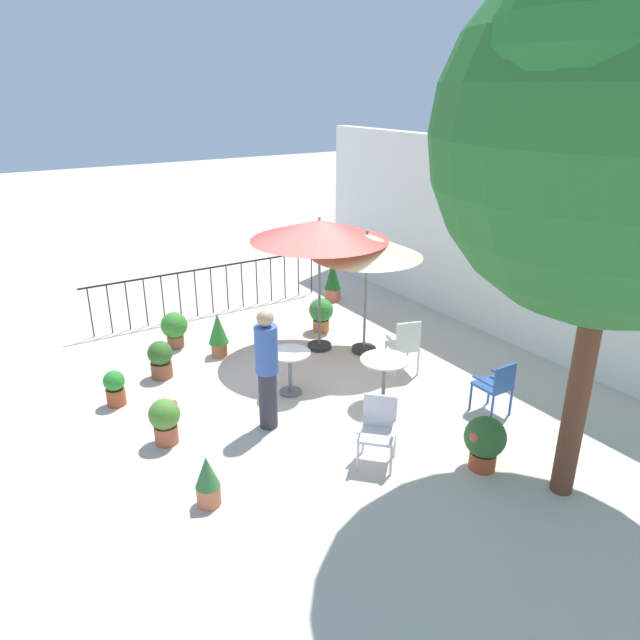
# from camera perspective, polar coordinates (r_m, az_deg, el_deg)

# --- Properties ---
(ground_plane) EXTENTS (60.00, 60.00, 0.00)m
(ground_plane) POSITION_cam_1_polar(r_m,az_deg,el_deg) (9.88, -2.20, -5.63)
(ground_plane) COLOR beige
(villa_facade) EXTENTS (10.23, 0.30, 3.62)m
(villa_facade) POSITION_cam_1_polar(r_m,az_deg,el_deg) (11.83, 16.08, 7.53)
(villa_facade) COLOR white
(villa_facade) RESTS_ON ground
(terrace_railing) EXTENTS (0.03, 5.29, 1.01)m
(terrace_railing) POSITION_cam_1_polar(r_m,az_deg,el_deg) (12.64, -10.46, 3.58)
(terrace_railing) COLOR black
(terrace_railing) RESTS_ON ground
(shade_tree) EXTENTS (3.91, 3.72, 5.94)m
(shade_tree) POSITION_cam_1_polar(r_m,az_deg,el_deg) (6.56, 28.15, 15.49)
(shade_tree) COLOR brown
(shade_tree) RESTS_ON ground
(patio_umbrella_0) EXTENTS (1.94, 1.94, 2.26)m
(patio_umbrella_0) POSITION_cam_1_polar(r_m,az_deg,el_deg) (10.20, 4.55, 7.12)
(patio_umbrella_0) COLOR #2D2D2D
(patio_umbrella_0) RESTS_ON ground
(patio_umbrella_1) EXTENTS (2.41, 2.41, 2.46)m
(patio_umbrella_1) POSITION_cam_1_polar(r_m,az_deg,el_deg) (10.25, -0.06, 8.60)
(patio_umbrella_1) COLOR #2D2D2D
(patio_umbrella_1) RESTS_ON ground
(cafe_table_0) EXTENTS (0.74, 0.74, 0.73)m
(cafe_table_0) POSITION_cam_1_polar(r_m,az_deg,el_deg) (8.99, 6.22, -5.04)
(cafe_table_0) COLOR silver
(cafe_table_0) RESTS_ON ground
(cafe_table_1) EXTENTS (0.65, 0.65, 0.71)m
(cafe_table_1) POSITION_cam_1_polar(r_m,az_deg,el_deg) (9.22, -2.91, -4.35)
(cafe_table_1) COLOR white
(cafe_table_1) RESTS_ON ground
(patio_chair_0) EXTENTS (0.46, 0.43, 0.85)m
(patio_chair_0) POSITION_cam_1_polar(r_m,az_deg,el_deg) (8.99, 16.69, -5.95)
(patio_chair_0) COLOR #2D519E
(patio_chair_0) RESTS_ON ground
(patio_chair_1) EXTENTS (0.63, 0.63, 0.89)m
(patio_chair_1) POSITION_cam_1_polar(r_m,az_deg,el_deg) (7.66, 5.65, -10.17)
(patio_chair_1) COLOR white
(patio_chair_1) RESTS_ON ground
(patio_chair_2) EXTENTS (0.59, 0.56, 0.97)m
(patio_chair_2) POSITION_cam_1_polar(r_m,az_deg,el_deg) (9.92, 8.18, -2.25)
(patio_chair_2) COLOR white
(patio_chair_2) RESTS_ON ground
(potted_plant_0) EXTENTS (0.29, 0.29, 0.64)m
(potted_plant_0) POSITION_cam_1_polar(r_m,az_deg,el_deg) (7.12, -10.81, -15.01)
(potted_plant_0) COLOR #D0714B
(potted_plant_0) RESTS_ON ground
(potted_plant_1) EXTENTS (0.53, 0.53, 0.72)m
(potted_plant_1) POSITION_cam_1_polar(r_m,az_deg,el_deg) (7.80, 15.59, -11.15)
(potted_plant_1) COLOR #AE4728
(potted_plant_1) RESTS_ON ground
(potted_plant_2) EXTENTS (0.32, 0.32, 0.56)m
(potted_plant_2) POSITION_cam_1_polar(r_m,az_deg,el_deg) (9.49, -19.20, -6.15)
(potted_plant_2) COLOR #B1502E
(potted_plant_2) RESTS_ON ground
(potted_plant_3) EXTENTS (0.41, 0.41, 0.64)m
(potted_plant_3) POSITION_cam_1_polar(r_m,az_deg,el_deg) (10.12, -15.14, -3.60)
(potted_plant_3) COLOR brown
(potted_plant_3) RESTS_ON ground
(potted_plant_4) EXTENTS (0.48, 0.48, 0.68)m
(potted_plant_4) POSITION_cam_1_polar(r_m,az_deg,el_deg) (11.19, -13.88, -0.74)
(potted_plant_4) COLOR brown
(potted_plant_4) RESTS_ON ground
(potted_plant_5) EXTENTS (0.36, 0.36, 0.81)m
(potted_plant_5) POSITION_cam_1_polar(r_m,az_deg,el_deg) (10.65, -9.80, -1.24)
(potted_plant_5) COLOR #BF643F
(potted_plant_5) RESTS_ON ground
(potted_plant_6) EXTENTS (0.47, 0.47, 0.68)m
(potted_plant_6) POSITION_cam_1_polar(r_m,az_deg,el_deg) (11.58, 0.10, 0.69)
(potted_plant_6) COLOR #C16D38
(potted_plant_6) RESTS_ON ground
(potted_plant_7) EXTENTS (0.42, 0.42, 0.65)m
(potted_plant_7) POSITION_cam_1_polar(r_m,az_deg,el_deg) (8.30, -14.74, -9.25)
(potted_plant_7) COLOR #BD5B3F
(potted_plant_7) RESTS_ON ground
(potted_plant_8) EXTENTS (0.36, 0.36, 0.93)m
(potted_plant_8) POSITION_cam_1_polar(r_m,az_deg,el_deg) (13.26, 1.23, 3.84)
(potted_plant_8) COLOR #C5654A
(potted_plant_8) RESTS_ON ground
(standing_person) EXTENTS (0.40, 0.40, 1.77)m
(standing_person) POSITION_cam_1_polar(r_m,az_deg,el_deg) (8.17, -5.15, -4.62)
(standing_person) COLOR #33333D
(standing_person) RESTS_ON ground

